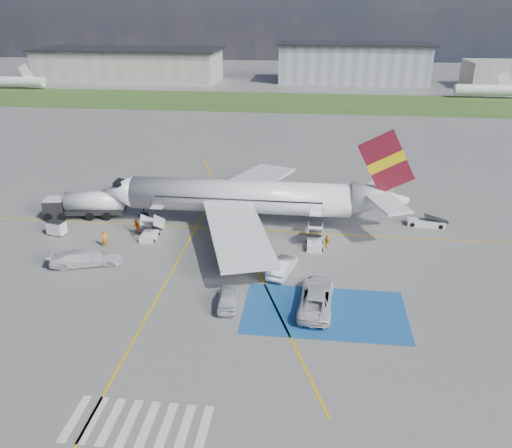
{
  "coord_description": "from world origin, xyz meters",
  "views": [
    {
      "loc": [
        8.38,
        -40.63,
        24.37
      ],
      "look_at": [
        2.86,
        6.05,
        3.5
      ],
      "focal_mm": 35.0,
      "sensor_mm": 36.0,
      "label": 1
    }
  ],
  "objects_px": {
    "fuel_tanker": "(86,207)",
    "belt_loader": "(426,223)",
    "car_silver_b": "(282,266)",
    "van_white_b": "(86,256)",
    "van_white_a": "(317,294)",
    "airliner": "(252,197)",
    "gpu_cart": "(57,229)",
    "car_silver_a": "(228,298)"
  },
  "relations": [
    {
      "from": "gpu_cart",
      "to": "van_white_a",
      "type": "distance_m",
      "value": 31.73
    },
    {
      "from": "gpu_cart",
      "to": "car_silver_a",
      "type": "relative_size",
      "value": 0.49
    },
    {
      "from": "car_silver_a",
      "to": "car_silver_b",
      "type": "relative_size",
      "value": 0.91
    },
    {
      "from": "airliner",
      "to": "fuel_tanker",
      "type": "distance_m",
      "value": 20.81
    },
    {
      "from": "belt_loader",
      "to": "car_silver_b",
      "type": "relative_size",
      "value": 0.95
    },
    {
      "from": "van_white_a",
      "to": "car_silver_a",
      "type": "bearing_deg",
      "value": 10.43
    },
    {
      "from": "airliner",
      "to": "car_silver_a",
      "type": "xyz_separation_m",
      "value": [
        0.09,
        -17.91,
        -2.62
      ]
    },
    {
      "from": "gpu_cart",
      "to": "fuel_tanker",
      "type": "bearing_deg",
      "value": 90.15
    },
    {
      "from": "fuel_tanker",
      "to": "belt_loader",
      "type": "distance_m",
      "value": 41.48
    },
    {
      "from": "car_silver_a",
      "to": "van_white_a",
      "type": "relative_size",
      "value": 0.75
    },
    {
      "from": "gpu_cart",
      "to": "van_white_a",
      "type": "bearing_deg",
      "value": -8.03
    },
    {
      "from": "van_white_a",
      "to": "car_silver_b",
      "type": "bearing_deg",
      "value": -53.35
    },
    {
      "from": "fuel_tanker",
      "to": "van_white_b",
      "type": "bearing_deg",
      "value": -75.28
    },
    {
      "from": "fuel_tanker",
      "to": "belt_loader",
      "type": "xyz_separation_m",
      "value": [
        41.41,
        2.2,
        -1.03
      ]
    },
    {
      "from": "fuel_tanker",
      "to": "van_white_b",
      "type": "relative_size",
      "value": 1.84
    },
    {
      "from": "gpu_cart",
      "to": "car_silver_b",
      "type": "xyz_separation_m",
      "value": [
        26.28,
        -6.02,
        0.07
      ]
    },
    {
      "from": "airliner",
      "to": "car_silver_b",
      "type": "relative_size",
      "value": 7.43
    },
    {
      "from": "fuel_tanker",
      "to": "gpu_cart",
      "type": "relative_size",
      "value": 4.48
    },
    {
      "from": "van_white_a",
      "to": "van_white_b",
      "type": "bearing_deg",
      "value": -7.67
    },
    {
      "from": "van_white_b",
      "to": "car_silver_a",
      "type": "bearing_deg",
      "value": -126.32
    },
    {
      "from": "car_silver_a",
      "to": "van_white_b",
      "type": "xyz_separation_m",
      "value": [
        -15.55,
        5.61,
        0.28
      ]
    },
    {
      "from": "van_white_a",
      "to": "belt_loader",
      "type": "bearing_deg",
      "value": -120.72
    },
    {
      "from": "fuel_tanker",
      "to": "car_silver_b",
      "type": "height_order",
      "value": "fuel_tanker"
    },
    {
      "from": "airliner",
      "to": "car_silver_a",
      "type": "height_order",
      "value": "airliner"
    },
    {
      "from": "belt_loader",
      "to": "van_white_a",
      "type": "height_order",
      "value": "van_white_a"
    },
    {
      "from": "belt_loader",
      "to": "car_silver_b",
      "type": "xyz_separation_m",
      "value": [
        -16.33,
        -13.57,
        0.47
      ]
    },
    {
      "from": "belt_loader",
      "to": "fuel_tanker",
      "type": "bearing_deg",
      "value": -172.29
    },
    {
      "from": "van_white_b",
      "to": "car_silver_b",
      "type": "bearing_deg",
      "value": -105.01
    },
    {
      "from": "belt_loader",
      "to": "van_white_a",
      "type": "distance_m",
      "value": 22.85
    },
    {
      "from": "belt_loader",
      "to": "van_white_b",
      "type": "distance_m",
      "value": 38.82
    },
    {
      "from": "airliner",
      "to": "van_white_b",
      "type": "relative_size",
      "value": 6.85
    },
    {
      "from": "car_silver_a",
      "to": "airliner",
      "type": "bearing_deg",
      "value": -94.49
    },
    {
      "from": "belt_loader",
      "to": "van_white_a",
      "type": "relative_size",
      "value": 0.78
    },
    {
      "from": "airliner",
      "to": "car_silver_b",
      "type": "bearing_deg",
      "value": -69.62
    },
    {
      "from": "fuel_tanker",
      "to": "gpu_cart",
      "type": "bearing_deg",
      "value": -111.7
    },
    {
      "from": "car_silver_a",
      "to": "van_white_b",
      "type": "distance_m",
      "value": 16.53
    },
    {
      "from": "fuel_tanker",
      "to": "belt_loader",
      "type": "relative_size",
      "value": 2.08
    },
    {
      "from": "belt_loader",
      "to": "car_silver_b",
      "type": "distance_m",
      "value": 21.23
    },
    {
      "from": "belt_loader",
      "to": "airliner",
      "type": "bearing_deg",
      "value": -170.39
    },
    {
      "from": "airliner",
      "to": "belt_loader",
      "type": "relative_size",
      "value": 7.79
    },
    {
      "from": "gpu_cart",
      "to": "van_white_b",
      "type": "bearing_deg",
      "value": -32.65
    },
    {
      "from": "car_silver_b",
      "to": "fuel_tanker",
      "type": "bearing_deg",
      "value": -9.92
    }
  ]
}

